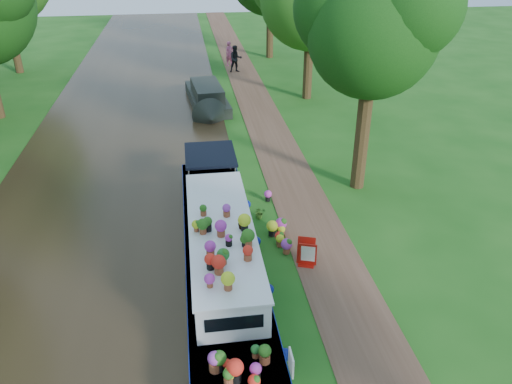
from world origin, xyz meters
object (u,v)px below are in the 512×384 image
at_px(plant_boat, 222,256).
at_px(second_boat, 207,97).
at_px(pedestrian_dark, 236,59).
at_px(sandwich_board, 307,254).
at_px(pedestrian_pink, 229,54).

bearing_deg(plant_boat, second_boat, 88.28).
xyz_separation_m(plant_boat, pedestrian_dark, (3.02, 24.08, 0.14)).
relative_size(second_boat, pedestrian_dark, 3.68).
xyz_separation_m(plant_boat, sandwich_board, (2.70, 0.31, -0.41)).
xyz_separation_m(plant_boat, second_boat, (0.50, 16.64, -0.31)).
distance_m(pedestrian_pink, pedestrian_dark, 1.98).
height_order(second_boat, pedestrian_dark, pedestrian_dark).
bearing_deg(pedestrian_dark, pedestrian_pink, 90.26).
height_order(plant_boat, pedestrian_pink, plant_boat).
distance_m(sandwich_board, pedestrian_pink, 25.74).
bearing_deg(sandwich_board, plant_boat, -154.44).
height_order(plant_boat, pedestrian_dark, plant_boat).
height_order(second_boat, pedestrian_pink, pedestrian_pink).
height_order(plant_boat, second_boat, plant_boat).
relative_size(plant_boat, second_boat, 1.91).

